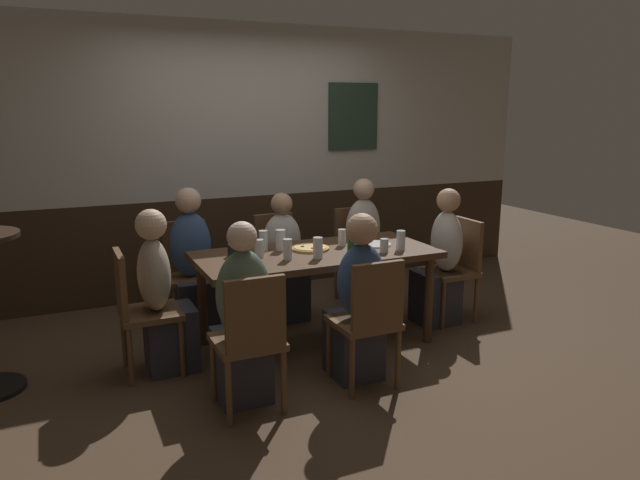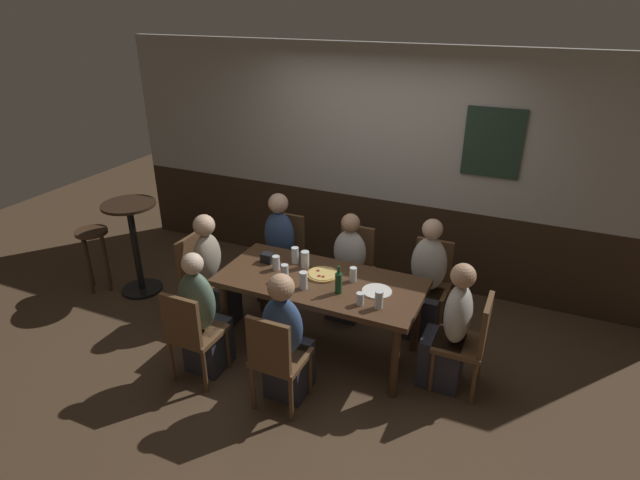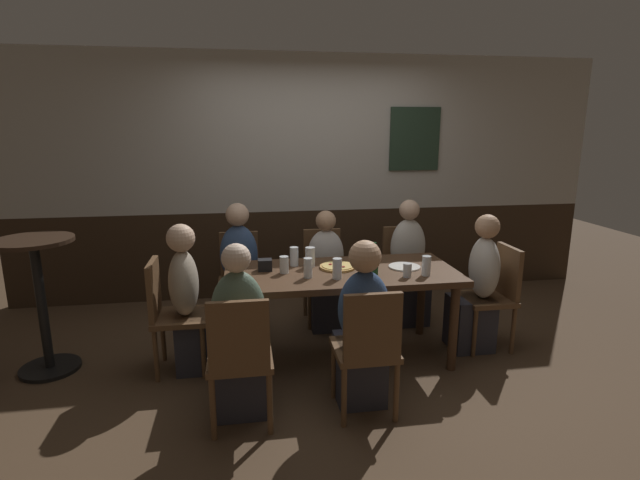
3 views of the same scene
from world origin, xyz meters
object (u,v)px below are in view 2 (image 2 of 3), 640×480
object	(u,v)px
beer_bottle_green	(338,282)
pint_glass_pale	(295,256)
chair_left_near	(191,331)
chair_mid_near	(276,356)
person_left_far	(278,255)
person_mid_far	(348,274)
pint_glass_amber	(303,281)
person_head_east	(449,335)
chair_mid_far	(353,264)
dining_table	(320,288)
chair_head_east	(470,339)
chair_right_far	(430,279)
chair_left_far	(285,250)
highball_clear	(276,263)
chair_head_west	(200,274)
person_right_far	(426,287)
tumbler_short	(360,300)
pizza	(323,274)
side_bar_table	(134,241)
person_left_near	(203,322)
beer_glass_half	(285,273)
tumbler_water	(379,300)
person_mid_near	(286,345)
beer_glass_tall	(305,261)
person_head_west	(213,278)
plate_white_large	(377,291)
bar_stool	(94,243)
pint_glass_stout	(353,275)
condiment_caddy	(267,258)

from	to	relation	value
beer_bottle_green	pint_glass_pale	bearing A→B (deg)	149.40
chair_left_near	beer_bottle_green	world-z (taller)	beer_bottle_green
chair_mid_near	person_left_far	xyz separation A→B (m)	(-0.80, 1.51, 0.01)
person_mid_far	pint_glass_pale	size ratio (longest dim) A/B	7.06
pint_glass_amber	person_head_east	bearing A→B (deg)	8.96
chair_mid_far	dining_table	bearing A→B (deg)	-90.00
chair_mid_near	pint_glass_amber	distance (m)	0.72
chair_head_east	chair_right_far	bearing A→B (deg)	122.10
chair_left_far	highball_clear	size ratio (longest dim) A/B	6.60
chair_head_west	person_head_east	xyz separation A→B (m)	(2.49, 0.00, -0.01)
person_right_far	tumbler_short	size ratio (longest dim) A/B	11.09
pizza	pint_glass_pale	size ratio (longest dim) A/B	1.88
beer_bottle_green	side_bar_table	distance (m)	2.53
person_left_near	beer_bottle_green	distance (m)	1.21
person_left_far	chair_right_far	bearing A→B (deg)	5.72
person_head_east	beer_glass_half	xyz separation A→B (m)	(-1.45, -0.13, 0.32)
chair_head_west	tumbler_water	bearing A→B (deg)	-6.58
person_mid_near	chair_mid_near	bearing A→B (deg)	-90.00
chair_mid_near	tumbler_water	xyz separation A→B (m)	(0.61, 0.61, 0.31)
chair_head_east	person_mid_far	distance (m)	1.49
person_mid_far	person_left_far	xyz separation A→B (m)	(-0.80, 0.00, 0.05)
beer_glass_tall	person_mid_near	bearing A→B (deg)	-74.80
person_mid_near	pizza	xyz separation A→B (m)	(-0.01, 0.76, 0.26)
person_mid_near	person_right_far	bearing A→B (deg)	59.33
person_head_west	pint_glass_pale	size ratio (longest dim) A/B	7.42
side_bar_table	person_mid_far	bearing A→B (deg)	12.92
person_mid_near	beer_glass_tall	xyz separation A→B (m)	(-0.23, 0.83, 0.32)
chair_head_west	person_head_east	distance (m)	2.49
person_mid_far	beer_glass_half	size ratio (longest dim) A/B	7.25
plate_white_large	bar_stool	world-z (taller)	plate_white_large
person_left_near	pint_glass_stout	size ratio (longest dim) A/B	8.82
person_left_far	person_mid_far	bearing A→B (deg)	-0.27
tumbler_short	chair_head_east	bearing A→B (deg)	15.35
chair_head_east	person_mid_near	world-z (taller)	person_mid_near
person_left_near	beer_glass_half	size ratio (longest dim) A/B	7.69
person_right_far	plate_white_large	xyz separation A→B (m)	(-0.28, -0.67, 0.25)
tumbler_water	pint_glass_amber	xyz separation A→B (m)	(-0.69, 0.03, -0.00)
chair_mid_far	pizza	world-z (taller)	chair_mid_far
chair_mid_near	person_mid_near	bearing A→B (deg)	90.00
condiment_caddy	chair_head_east	bearing A→B (deg)	-3.14
side_bar_table	highball_clear	bearing A→B (deg)	-4.29
chair_right_far	pint_glass_pale	xyz separation A→B (m)	(-1.15, -0.63, 0.31)
person_right_far	person_left_near	bearing A→B (deg)	-139.87
person_left_near	pint_glass_stout	distance (m)	1.36
dining_table	chair_head_east	size ratio (longest dim) A/B	2.07
chair_right_far	plate_white_large	size ratio (longest dim) A/B	3.45
highball_clear	pint_glass_amber	bearing A→B (deg)	-28.79
person_left_far	beer_glass_tall	xyz separation A→B (m)	(0.57, -0.52, 0.30)
dining_table	plate_white_large	bearing A→B (deg)	0.82
person_head_east	pint_glass_pale	world-z (taller)	person_head_east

